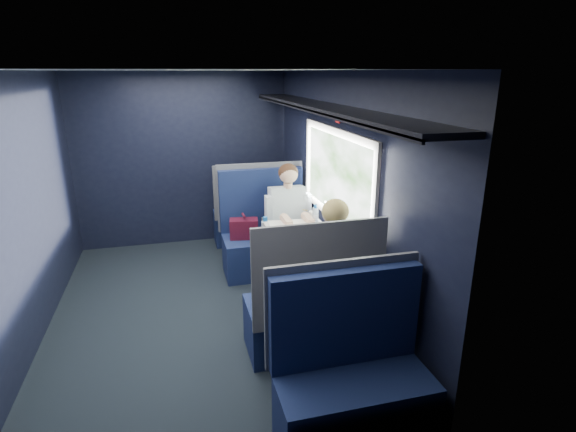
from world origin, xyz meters
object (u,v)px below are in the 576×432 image
object	(u,v)px
laptop	(329,223)
bottle_small	(315,215)
woman	(332,263)
cup	(312,215)
seat_bay_near	(264,237)
man	(289,216)
table	(301,242)
seat_bay_far	(309,309)
seat_row_front	(251,215)
seat_row_back	(352,381)

from	to	relation	value
laptop	bottle_small	distance (m)	0.22
woman	cup	distance (m)	1.16
seat_bay_near	man	bearing A→B (deg)	-33.63
table	seat_bay_far	bearing A→B (deg)	-101.78
seat_bay_near	seat_row_front	world-z (taller)	seat_bay_near
man	table	bearing A→B (deg)	-95.52
seat_bay_far	table	bearing A→B (deg)	78.22
seat_bay_near	cup	size ratio (longest dim) A/B	13.53
table	seat_bay_near	world-z (taller)	seat_bay_near
man	cup	world-z (taller)	man
seat_row_front	seat_row_back	world-z (taller)	same
seat_bay_far	woman	bearing A→B (deg)	33.82
laptop	bottle_small	xyz separation A→B (m)	(-0.08, 0.20, 0.02)
seat_bay_near	cup	world-z (taller)	seat_bay_near
bottle_small	laptop	bearing A→B (deg)	-68.40
woman	laptop	bearing A→B (deg)	72.06
seat_bay_far	man	size ratio (longest dim) A/B	0.95
seat_bay_far	woman	xyz separation A→B (m)	(0.25, 0.17, 0.31)
seat_bay_near	bottle_small	xyz separation A→B (m)	(0.44, -0.58, 0.41)
cup	woman	bearing A→B (deg)	-99.29
seat_bay_far	laptop	size ratio (longest dim) A/B	3.20
seat_row_front	cup	distance (m)	1.47
seat_row_front	seat_bay_far	bearing A→B (deg)	-90.00
cup	bottle_small	bearing A→B (deg)	-93.89
table	seat_bay_near	distance (m)	0.92
table	seat_row_front	distance (m)	1.82
table	woman	size ratio (longest dim) A/B	0.76
seat_bay_far	laptop	distance (m)	1.16
table	bottle_small	bearing A→B (deg)	50.12
seat_row_front	seat_row_back	xyz separation A→B (m)	(0.00, -3.59, 0.00)
seat_row_back	bottle_small	world-z (taller)	seat_row_back
table	seat_row_front	xyz separation A→B (m)	(-0.18, 1.80, -0.25)
table	laptop	xyz separation A→B (m)	(0.33, 0.09, 0.15)
man	cup	bearing A→B (deg)	-54.04
woman	laptop	world-z (taller)	woman
seat_row_front	seat_bay_near	bearing A→B (deg)	-90.60
cup	laptop	bearing A→B (deg)	-78.60
table	bottle_small	xyz separation A→B (m)	(0.25, 0.29, 0.17)
man	seat_row_front	bearing A→B (deg)	102.83
man	cup	xyz separation A→B (m)	(0.19, -0.26, 0.07)
table	seat_row_back	world-z (taller)	seat_row_back
laptop	seat_bay_near	bearing A→B (deg)	123.54
man	bottle_small	xyz separation A→B (m)	(0.18, -0.41, 0.12)
laptop	cup	bearing A→B (deg)	101.40
seat_bay_far	cup	world-z (taller)	seat_bay_far
seat_row_front	seat_row_back	distance (m)	3.59
cup	seat_row_back	bearing A→B (deg)	-101.07
seat_row_front	laptop	world-z (taller)	seat_row_front
seat_row_front	man	bearing A→B (deg)	-77.17
seat_bay_near	seat_bay_far	bearing A→B (deg)	-89.68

